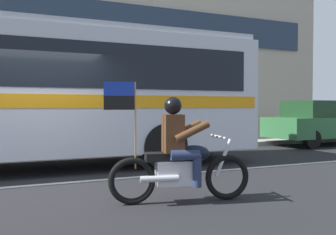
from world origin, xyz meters
name	(u,v)px	position (x,y,z in m)	size (l,w,h in m)	color
ground_plane	(39,179)	(0.00, 0.00, 0.00)	(60.00, 60.00, 0.00)	black
sidewalk_curb	(30,148)	(0.00, 5.10, 0.07)	(28.00, 3.80, 0.15)	#A39E93
lane_center_stripe	(41,185)	(0.00, -0.60, 0.00)	(26.60, 0.14, 0.01)	silver
transit_bus	(18,86)	(-0.35, 1.19, 1.88)	(11.06, 2.64, 3.22)	silver
motorcycle_with_rider	(179,158)	(1.83, -2.65, 0.67)	(2.16, 0.72, 1.78)	black
parked_sedan_curbside	(322,122)	(10.08, 2.58, 0.85)	(4.52, 2.01, 1.64)	#2D6638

